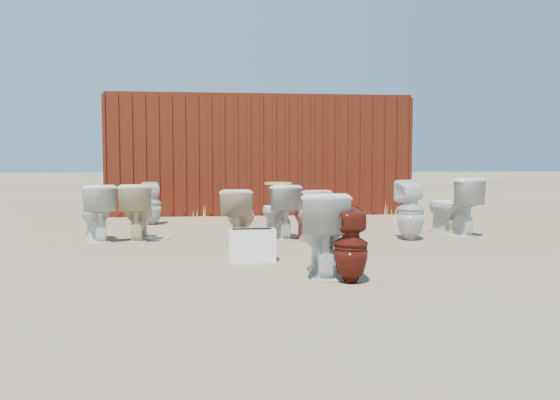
{
  "coord_description": "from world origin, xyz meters",
  "views": [
    {
      "loc": [
        -0.77,
        -6.69,
        1.06
      ],
      "look_at": [
        0.0,
        0.6,
        0.55
      ],
      "focal_mm": 35.0,
      "sensor_mm": 36.0,
      "label": 1
    }
  ],
  "objects": [
    {
      "name": "weed_clump_b",
      "position": [
        0.23,
        2.73,
        0.15
      ],
      "size": [
        0.32,
        0.32,
        0.31
      ],
      "primitive_type": "cone",
      "color": "tan",
      "rests_on": "ground"
    },
    {
      "name": "toilet_front_pink",
      "position": [
        0.39,
        0.53,
        0.35
      ],
      "size": [
        0.52,
        0.75,
        0.7
      ],
      "primitive_type": "imported",
      "rotation": [
        0.0,
        0.0,
        3.35
      ],
      "color": "pink",
      "rests_on": "ground"
    },
    {
      "name": "yellow_lid",
      "position": [
        -0.0,
        0.81,
        0.77
      ],
      "size": [
        0.38,
        0.48,
        0.02
      ],
      "primitive_type": "ellipsoid",
      "color": "gold",
      "rests_on": "toilet_back_yellowlid"
    },
    {
      "name": "toilet_back_yellowlid",
      "position": [
        -0.0,
        0.81,
        0.38
      ],
      "size": [
        0.6,
        0.82,
        0.75
      ],
      "primitive_type": "imported",
      "rotation": [
        0.0,
        0.0,
        3.41
      ],
      "color": "silver",
      "rests_on": "ground"
    },
    {
      "name": "toilet_front_c",
      "position": [
        0.16,
        -1.69,
        0.39
      ],
      "size": [
        0.51,
        0.81,
        0.79
      ],
      "primitive_type": "imported",
      "rotation": [
        0.0,
        0.0,
        3.05
      ],
      "color": "silver",
      "rests_on": "ground"
    },
    {
      "name": "loose_lid_near",
      "position": [
        -0.31,
        3.26,
        0.01
      ],
      "size": [
        0.42,
        0.53,
        0.02
      ],
      "primitive_type": "ellipsoid",
      "rotation": [
        0.0,
        0.0,
        0.09
      ],
      "color": "#C4B18E",
      "rests_on": "ground"
    },
    {
      "name": "weed_clump_e",
      "position": [
        1.42,
        3.5,
        0.14
      ],
      "size": [
        0.34,
        0.34,
        0.28
      ],
      "primitive_type": "cone",
      "color": "tan",
      "rests_on": "ground"
    },
    {
      "name": "weed_clump_c",
      "position": [
        2.18,
        2.61,
        0.17
      ],
      "size": [
        0.36,
        0.36,
        0.35
      ],
      "primitive_type": "cone",
      "color": "tan",
      "rests_on": "ground"
    },
    {
      "name": "toilet_front_e",
      "position": [
        2.54,
        0.89,
        0.42
      ],
      "size": [
        0.75,
        0.94,
        0.84
      ],
      "primitive_type": "imported",
      "rotation": [
        0.0,
        0.0,
        3.54
      ],
      "color": "white",
      "rests_on": "ground"
    },
    {
      "name": "loose_tank",
      "position": [
        -0.46,
        -0.91,
        0.17
      ],
      "size": [
        0.51,
        0.22,
        0.35
      ],
      "primitive_type": "cube",
      "rotation": [
        0.0,
        0.0,
        0.03
      ],
      "color": "white",
      "rests_on": "ground"
    },
    {
      "name": "toilet_back_e",
      "position": [
        1.77,
        0.47,
        0.41
      ],
      "size": [
        0.39,
        0.4,
        0.82
      ],
      "primitive_type": "imported",
      "rotation": [
        0.0,
        0.0,
        3.21
      ],
      "color": "silver",
      "rests_on": "ground"
    },
    {
      "name": "weed_clump_d",
      "position": [
        -1.16,
        3.17,
        0.13
      ],
      "size": [
        0.3,
        0.3,
        0.26
      ],
      "primitive_type": "cone",
      "color": "tan",
      "rests_on": "ground"
    },
    {
      "name": "weed_clump_a",
      "position": [
        -2.02,
        2.83,
        0.14
      ],
      "size": [
        0.36,
        0.36,
        0.28
      ],
      "primitive_type": "cone",
      "color": "tan",
      "rests_on": "ground"
    },
    {
      "name": "shipping_container",
      "position": [
        0.0,
        5.2,
        1.2
      ],
      "size": [
        6.0,
        2.4,
        2.4
      ],
      "primitive_type": "cube",
      "color": "#4A190C",
      "rests_on": "ground"
    },
    {
      "name": "toilet_front_a",
      "position": [
        -2.47,
        0.83,
        0.38
      ],
      "size": [
        0.68,
        0.86,
        0.76
      ],
      "primitive_type": "imported",
      "rotation": [
        0.0,
        0.0,
        3.54
      ],
      "color": "white",
      "rests_on": "ground"
    },
    {
      "name": "toilet_back_a",
      "position": [
        -1.97,
        2.68,
        0.36
      ],
      "size": [
        0.41,
        0.42,
        0.72
      ],
      "primitive_type": "imported",
      "rotation": [
        0.0,
        0.0,
        3.45
      ],
      "color": "silver",
      "rests_on": "ground"
    },
    {
      "name": "ground",
      "position": [
        0.0,
        0.0,
        0.0
      ],
      "size": [
        100.0,
        100.0,
        0.0
      ],
      "primitive_type": "plane",
      "color": "brown",
      "rests_on": "ground"
    },
    {
      "name": "toilet_back_beige_right",
      "position": [
        -0.56,
        0.27,
        0.36
      ],
      "size": [
        0.51,
        0.76,
        0.72
      ],
      "primitive_type": "imported",
      "rotation": [
        0.0,
        0.0,
        2.99
      ],
      "color": "beige",
      "rests_on": "ground"
    },
    {
      "name": "toilet_front_maroon",
      "position": [
        0.35,
        -2.04,
        0.34
      ],
      "size": [
        0.35,
        0.35,
        0.67
      ],
      "primitive_type": "imported",
      "rotation": [
        0.0,
        0.0,
        3.3
      ],
      "color": "#57160E",
      "rests_on": "ground"
    },
    {
      "name": "loose_lid_far",
      "position": [
        -1.7,
        0.93,
        0.01
      ],
      "size": [
        0.59,
        0.58,
        0.02
      ],
      "primitive_type": "ellipsoid",
      "rotation": [
        0.0,
        0.0,
        0.82
      ],
      "color": "#C7B890",
      "rests_on": "ground"
    },
    {
      "name": "toilet_back_beige_left",
      "position": [
        -1.92,
        0.85,
        0.38
      ],
      "size": [
        0.47,
        0.78,
        0.77
      ],
      "primitive_type": "imported",
      "rotation": [
        0.0,
        0.0,
        3.2
      ],
      "color": "beige",
      "rests_on": "ground"
    },
    {
      "name": "weed_clump_f",
      "position": [
        2.62,
        0.75,
        0.13
      ],
      "size": [
        0.28,
        0.28,
        0.26
      ],
      "primitive_type": "cone",
      "color": "tan",
      "rests_on": "ground"
    }
  ]
}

